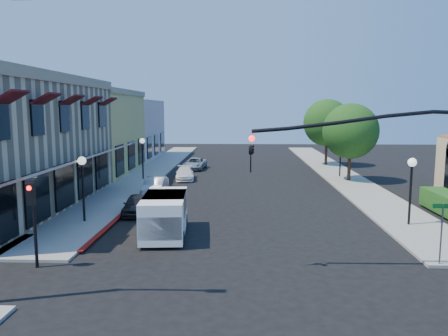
{
  "coord_description": "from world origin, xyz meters",
  "views": [
    {
      "loc": [
        -0.17,
        -14.3,
        6.08
      ],
      "look_at": [
        -1.18,
        10.95,
        2.6
      ],
      "focal_mm": 35.0,
      "sensor_mm": 36.0,
      "label": 1
    }
  ],
  "objects_px": {
    "lamppost_right_near": "(411,174)",
    "white_van": "(165,213)",
    "secondary_signal": "(33,209)",
    "parked_car_d": "(195,164)",
    "parked_car_a": "(136,205)",
    "lamppost_left_far": "(142,148)",
    "street_tree_a": "(351,131)",
    "signal_mast_arm": "(409,164)",
    "lamppost_left_near": "(82,172)",
    "street_tree_b": "(327,123)",
    "street_name_sign": "(442,224)",
    "lamppost_right_far": "(341,147)",
    "parked_car_b": "(155,186)",
    "parked_car_c": "(185,174)"
  },
  "relations": [
    {
      "from": "parked_car_c",
      "to": "lamppost_left_near",
      "type": "bearing_deg",
      "value": -110.7
    },
    {
      "from": "lamppost_left_far",
      "to": "street_tree_a",
      "type": "bearing_deg",
      "value": 0.0
    },
    {
      "from": "signal_mast_arm",
      "to": "secondary_signal",
      "type": "xyz_separation_m",
      "value": [
        -13.86,
        -0.09,
        -1.77
      ]
    },
    {
      "from": "lamppost_left_far",
      "to": "parked_car_c",
      "type": "height_order",
      "value": "lamppost_left_far"
    },
    {
      "from": "street_tree_a",
      "to": "street_tree_b",
      "type": "xyz_separation_m",
      "value": [
        0.0,
        10.0,
        0.35
      ]
    },
    {
      "from": "lamppost_left_near",
      "to": "parked_car_a",
      "type": "relative_size",
      "value": 1.08
    },
    {
      "from": "signal_mast_arm",
      "to": "lamppost_right_far",
      "type": "xyz_separation_m",
      "value": [
        2.64,
        22.5,
        -1.35
      ]
    },
    {
      "from": "secondary_signal",
      "to": "street_name_sign",
      "type": "xyz_separation_m",
      "value": [
        15.5,
        0.79,
        -0.62
      ]
    },
    {
      "from": "lamppost_left_far",
      "to": "white_van",
      "type": "bearing_deg",
      "value": -73.82
    },
    {
      "from": "parked_car_c",
      "to": "secondary_signal",
      "type": "bearing_deg",
      "value": -105.13
    },
    {
      "from": "street_name_sign",
      "to": "lamppost_left_near",
      "type": "xyz_separation_m",
      "value": [
        -16.0,
        5.8,
        1.04
      ]
    },
    {
      "from": "street_name_sign",
      "to": "lamppost_right_near",
      "type": "height_order",
      "value": "lamppost_right_near"
    },
    {
      "from": "lamppost_left_near",
      "to": "parked_car_d",
      "type": "distance_m",
      "value": 21.2
    },
    {
      "from": "street_tree_a",
      "to": "parked_car_d",
      "type": "distance_m",
      "value": 15.61
    },
    {
      "from": "parked_car_a",
      "to": "parked_car_d",
      "type": "height_order",
      "value": "parked_car_d"
    },
    {
      "from": "lamppost_right_near",
      "to": "white_van",
      "type": "distance_m",
      "value": 12.6
    },
    {
      "from": "white_van",
      "to": "parked_car_d",
      "type": "relative_size",
      "value": 1.13
    },
    {
      "from": "lamppost_left_far",
      "to": "parked_car_b",
      "type": "height_order",
      "value": "lamppost_left_far"
    },
    {
      "from": "parked_car_a",
      "to": "parked_car_b",
      "type": "distance_m",
      "value": 5.47
    },
    {
      "from": "lamppost_left_far",
      "to": "parked_car_c",
      "type": "bearing_deg",
      "value": 5.41
    },
    {
      "from": "street_tree_b",
      "to": "lamppost_left_far",
      "type": "height_order",
      "value": "street_tree_b"
    },
    {
      "from": "parked_car_c",
      "to": "parked_car_b",
      "type": "bearing_deg",
      "value": -107.08
    },
    {
      "from": "street_tree_a",
      "to": "lamppost_left_far",
      "type": "bearing_deg",
      "value": 180.0
    },
    {
      "from": "white_van",
      "to": "parked_car_c",
      "type": "distance_m",
      "value": 16.58
    },
    {
      "from": "lamppost_left_near",
      "to": "parked_car_a",
      "type": "distance_m",
      "value": 3.79
    },
    {
      "from": "secondary_signal",
      "to": "lamppost_right_far",
      "type": "distance_m",
      "value": 27.98
    },
    {
      "from": "street_tree_b",
      "to": "lamppost_left_near",
      "type": "height_order",
      "value": "street_tree_b"
    },
    {
      "from": "street_name_sign",
      "to": "lamppost_left_near",
      "type": "height_order",
      "value": "lamppost_left_near"
    },
    {
      "from": "secondary_signal",
      "to": "lamppost_left_near",
      "type": "relative_size",
      "value": 0.93
    },
    {
      "from": "lamppost_left_far",
      "to": "lamppost_right_near",
      "type": "xyz_separation_m",
      "value": [
        17.0,
        -14.0,
        0.0
      ]
    },
    {
      "from": "street_tree_b",
      "to": "parked_car_a",
      "type": "distance_m",
      "value": 26.85
    },
    {
      "from": "white_van",
      "to": "parked_car_b",
      "type": "relative_size",
      "value": 1.21
    },
    {
      "from": "parked_car_a",
      "to": "parked_car_c",
      "type": "xyz_separation_m",
      "value": [
        1.21,
        12.25,
        -0.03
      ]
    },
    {
      "from": "signal_mast_arm",
      "to": "parked_car_c",
      "type": "distance_m",
      "value": 23.76
    },
    {
      "from": "signal_mast_arm",
      "to": "lamppost_left_far",
      "type": "height_order",
      "value": "signal_mast_arm"
    },
    {
      "from": "street_name_sign",
      "to": "white_van",
      "type": "height_order",
      "value": "street_name_sign"
    },
    {
      "from": "parked_car_c",
      "to": "parked_car_d",
      "type": "distance_m",
      "value": 6.43
    },
    {
      "from": "lamppost_left_far",
      "to": "lamppost_right_near",
      "type": "distance_m",
      "value": 22.02
    },
    {
      "from": "secondary_signal",
      "to": "parked_car_d",
      "type": "bearing_deg",
      "value": 83.33
    },
    {
      "from": "street_name_sign",
      "to": "white_van",
      "type": "xyz_separation_m",
      "value": [
        -11.3,
        3.61,
        -0.55
      ]
    },
    {
      "from": "signal_mast_arm",
      "to": "lamppost_right_near",
      "type": "height_order",
      "value": "signal_mast_arm"
    },
    {
      "from": "street_tree_b",
      "to": "parked_car_d",
      "type": "xyz_separation_m",
      "value": [
        -13.6,
        -3.24,
        -3.98
      ]
    },
    {
      "from": "parked_car_a",
      "to": "white_van",
      "type": "bearing_deg",
      "value": -64.04
    },
    {
      "from": "parked_car_d",
      "to": "street_name_sign",
      "type": "bearing_deg",
      "value": -60.02
    },
    {
      "from": "secondary_signal",
      "to": "street_name_sign",
      "type": "height_order",
      "value": "secondary_signal"
    },
    {
      "from": "lamppost_right_near",
      "to": "lamppost_right_far",
      "type": "bearing_deg",
      "value": 90.0
    },
    {
      "from": "parked_car_d",
      "to": "lamppost_right_far",
      "type": "bearing_deg",
      "value": -14.56
    },
    {
      "from": "street_name_sign",
      "to": "lamppost_right_far",
      "type": "bearing_deg",
      "value": 87.37
    },
    {
      "from": "parked_car_b",
      "to": "lamppost_right_far",
      "type": "bearing_deg",
      "value": 29.73
    },
    {
      "from": "street_tree_a",
      "to": "street_name_sign",
      "type": "relative_size",
      "value": 2.59
    }
  ]
}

